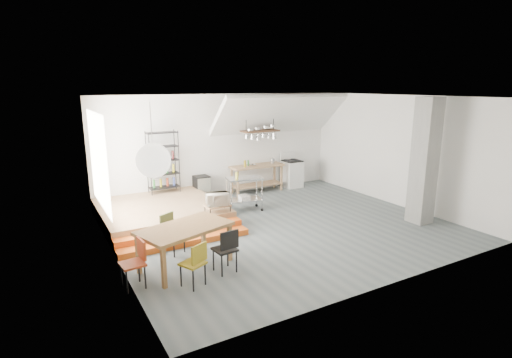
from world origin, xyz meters
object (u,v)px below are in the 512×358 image
stove (292,173)px  dining_table (185,231)px  mini_fridge (202,188)px  rolling_cart (244,189)px

stove → dining_table: 6.81m
mini_fridge → stove: bearing=-0.8°
dining_table → mini_fridge: (2.04, 4.22, -0.36)m
dining_table → rolling_cart: 3.74m
stove → dining_table: size_ratio=0.60×
mini_fridge → rolling_cart: bearing=-68.5°
stove → dining_table: stove is taller
dining_table → mini_fridge: 4.70m
stove → rolling_cart: (-2.70, -1.57, 0.14)m
rolling_cart → dining_table: bearing=-125.5°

